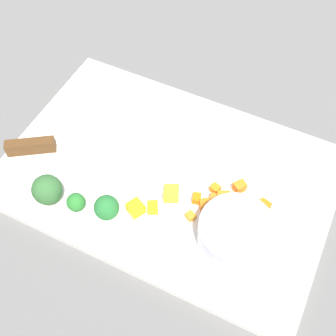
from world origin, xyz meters
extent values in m
plane|color=#62625F|center=(0.00, 0.00, 0.00)|extent=(4.00, 4.00, 0.00)
cube|color=white|center=(0.00, 0.00, 0.01)|extent=(0.47, 0.31, 0.01)
cylinder|color=#B0B3C5|center=(0.12, -0.06, 0.03)|extent=(0.10, 0.10, 0.04)
cube|color=silver|center=(-0.01, 0.07, 0.01)|extent=(0.17, 0.12, 0.00)
cube|color=#533419|center=(-0.20, -0.05, 0.02)|extent=(0.07, 0.05, 0.02)
cube|color=orange|center=(0.12, 0.00, 0.02)|extent=(0.02, 0.02, 0.01)
cube|color=orange|center=(0.07, 0.00, 0.02)|extent=(0.02, 0.02, 0.01)
cube|color=orange|center=(0.10, 0.02, 0.02)|extent=(0.02, 0.02, 0.02)
cube|color=orange|center=(0.07, -0.03, 0.02)|extent=(0.02, 0.02, 0.02)
cube|color=orange|center=(0.14, 0.00, 0.02)|extent=(0.02, 0.02, 0.01)
cube|color=orange|center=(0.06, -0.03, 0.02)|extent=(0.02, 0.02, 0.01)
cube|color=orange|center=(0.08, -0.02, 0.02)|extent=(0.02, 0.02, 0.01)
cube|color=orange|center=(0.06, -0.05, 0.02)|extent=(0.02, 0.02, 0.01)
cube|color=orange|center=(0.09, -0.01, 0.02)|extent=(0.02, 0.02, 0.02)
cube|color=yellow|center=(0.02, -0.04, 0.02)|extent=(0.03, 0.03, 0.02)
cube|color=yellow|center=(-0.01, -0.08, 0.02)|extent=(0.03, 0.03, 0.02)
cube|color=yellow|center=(0.01, -0.07, 0.02)|extent=(0.02, 0.02, 0.01)
cylinder|color=#8BBB5C|center=(-0.13, -0.11, 0.02)|extent=(0.01, 0.01, 0.01)
sphere|color=#336632|center=(-0.13, -0.11, 0.04)|extent=(0.04, 0.04, 0.04)
cylinder|color=#80B25F|center=(-0.08, -0.11, 0.02)|extent=(0.01, 0.01, 0.01)
sphere|color=#2B792D|center=(-0.08, -0.11, 0.03)|extent=(0.03, 0.03, 0.03)
cylinder|color=#84C06A|center=(-0.04, -0.10, 0.02)|extent=(0.01, 0.01, 0.01)
sphere|color=#277232|center=(-0.04, -0.10, 0.03)|extent=(0.03, 0.03, 0.03)
camera|label=1|loc=(0.16, -0.33, 0.55)|focal=47.87mm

